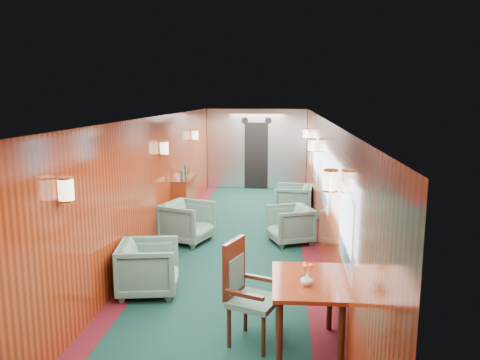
% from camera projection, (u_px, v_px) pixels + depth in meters
% --- Properties ---
extents(room, '(12.00, 12.10, 2.40)m').
position_uv_depth(room, '(235.00, 161.00, 8.20)').
color(room, '#0D2F28').
rests_on(room, ground).
extents(bulkhead, '(2.98, 0.17, 2.39)m').
position_uv_depth(bulkhead, '(256.00, 149.00, 14.07)').
color(bulkhead, silver).
rests_on(bulkhead, ground).
extents(windows_right, '(0.02, 8.60, 0.80)m').
position_uv_depth(windows_right, '(320.00, 171.00, 8.33)').
color(windows_right, '#A5A7AC').
rests_on(windows_right, ground).
extents(wall_sconces, '(2.97, 7.97, 0.25)m').
position_uv_depth(wall_sconces, '(239.00, 149.00, 8.72)').
color(wall_sconces, '#FBEEC4').
rests_on(wall_sconces, ground).
extents(dining_table, '(0.79, 1.11, 0.81)m').
position_uv_depth(dining_table, '(308.00, 291.00, 5.04)').
color(dining_table, maroon).
rests_on(dining_table, ground).
extents(side_chair, '(0.67, 0.68, 1.18)m').
position_uv_depth(side_chair, '(245.00, 288.00, 5.24)').
color(side_chair, '#1D443F').
rests_on(side_chair, ground).
extents(credenza, '(0.35, 1.12, 1.28)m').
position_uv_depth(credenza, '(185.00, 199.00, 10.36)').
color(credenza, maroon).
rests_on(credenza, ground).
extents(flower_vase, '(0.17, 0.17, 0.13)m').
position_uv_depth(flower_vase, '(307.00, 279.00, 4.86)').
color(flower_vase, silver).
rests_on(flower_vase, dining_table).
extents(armchair_left_near, '(0.94, 0.92, 0.75)m').
position_uv_depth(armchair_left_near, '(149.00, 268.00, 6.59)').
color(armchair_left_near, '#1D443F').
rests_on(armchair_left_near, ground).
extents(armchair_left_far, '(1.09, 1.07, 0.78)m').
position_uv_depth(armchair_left_far, '(187.00, 222.00, 8.93)').
color(armchair_left_far, '#1D443F').
rests_on(armchair_left_far, ground).
extents(armchair_right_near, '(1.00, 0.99, 0.71)m').
position_uv_depth(armchair_right_near, '(290.00, 225.00, 8.89)').
color(armchair_right_near, '#1D443F').
rests_on(armchair_right_near, ground).
extents(armchair_right_far, '(0.91, 0.89, 0.77)m').
position_uv_depth(armchair_right_far, '(293.00, 201.00, 10.74)').
color(armchair_right_far, '#1D443F').
rests_on(armchair_right_far, ground).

